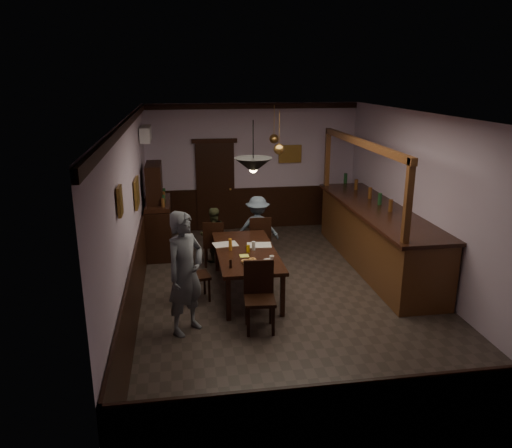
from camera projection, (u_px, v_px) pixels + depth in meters
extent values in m
cube|color=#2D2621|center=(287.00, 295.00, 8.53)|extent=(5.00, 8.00, 0.01)
cube|color=white|center=(291.00, 116.00, 7.66)|extent=(5.00, 8.00, 0.01)
cube|color=#BAA2BC|center=(253.00, 167.00, 11.88)|extent=(5.00, 0.01, 3.00)
cube|color=#BAA2BC|center=(389.00, 330.00, 4.31)|extent=(5.00, 0.01, 3.00)
cube|color=#BAA2BC|center=(131.00, 217.00, 7.73)|extent=(0.01, 8.00, 3.00)
cube|color=#BAA2BC|center=(433.00, 205.00, 8.47)|extent=(0.01, 8.00, 3.00)
cube|color=black|center=(246.00, 252.00, 8.48)|extent=(1.01, 2.20, 0.06)
cube|color=black|center=(228.00, 299.00, 7.56)|extent=(0.07, 0.07, 0.69)
cube|color=black|center=(282.00, 296.00, 7.69)|extent=(0.07, 0.07, 0.69)
cube|color=black|center=(217.00, 254.00, 9.49)|extent=(0.07, 0.07, 0.69)
cube|color=black|center=(260.00, 251.00, 9.62)|extent=(0.07, 0.07, 0.69)
cube|color=black|center=(214.00, 244.00, 9.78)|extent=(0.44, 0.44, 0.05)
cube|color=black|center=(213.00, 234.00, 9.53)|extent=(0.40, 0.08, 0.48)
cube|color=black|center=(223.00, 252.00, 10.00)|extent=(0.04, 0.04, 0.41)
cube|color=black|center=(207.00, 252.00, 9.99)|extent=(0.04, 0.04, 0.41)
cube|color=black|center=(222.00, 258.00, 9.69)|extent=(0.04, 0.04, 0.41)
cube|color=black|center=(206.00, 258.00, 9.68)|extent=(0.04, 0.04, 0.41)
cube|color=black|center=(259.00, 240.00, 9.91)|extent=(0.44, 0.44, 0.05)
cube|color=black|center=(260.00, 230.00, 9.64)|extent=(0.43, 0.06, 0.50)
cube|color=black|center=(267.00, 249.00, 10.16)|extent=(0.04, 0.04, 0.43)
cube|color=black|center=(250.00, 249.00, 10.12)|extent=(0.04, 0.04, 0.43)
cube|color=black|center=(269.00, 254.00, 9.83)|extent=(0.04, 0.04, 0.43)
cube|color=black|center=(252.00, 255.00, 9.79)|extent=(0.04, 0.04, 0.43)
cube|color=black|center=(260.00, 300.00, 7.23)|extent=(0.48, 0.48, 0.05)
cube|color=black|center=(259.00, 277.00, 7.34)|extent=(0.44, 0.08, 0.53)
cube|color=black|center=(248.00, 322.00, 7.12)|extent=(0.04, 0.04, 0.45)
cube|color=black|center=(273.00, 321.00, 7.14)|extent=(0.04, 0.04, 0.45)
cube|color=black|center=(247.00, 311.00, 7.46)|extent=(0.04, 0.04, 0.45)
cube|color=black|center=(271.00, 310.00, 7.49)|extent=(0.04, 0.04, 0.45)
cube|color=black|center=(197.00, 276.00, 8.25)|extent=(0.46, 0.46, 0.05)
cube|color=black|center=(186.00, 263.00, 8.12)|extent=(0.11, 0.39, 0.47)
cube|color=black|center=(209.00, 290.00, 8.23)|extent=(0.04, 0.04, 0.40)
cube|color=black|center=(205.00, 283.00, 8.51)|extent=(0.04, 0.04, 0.40)
cube|color=black|center=(190.00, 293.00, 8.12)|extent=(0.04, 0.04, 0.40)
cube|color=black|center=(186.00, 286.00, 8.41)|extent=(0.04, 0.04, 0.40)
imported|color=slate|center=(185.00, 273.00, 7.09)|extent=(0.78, 0.77, 1.82)
imported|color=#404529|center=(213.00, 235.00, 9.93)|extent=(0.62, 0.54, 1.11)
imported|color=slate|center=(258.00, 228.00, 10.04)|extent=(0.93, 0.65, 1.31)
cube|color=silver|center=(225.00, 244.00, 8.76)|extent=(0.46, 0.36, 0.01)
cube|color=silver|center=(259.00, 245.00, 8.73)|extent=(0.45, 0.34, 0.01)
cube|color=#E0EA56|center=(244.00, 256.00, 8.22)|extent=(0.15, 0.15, 0.00)
cylinder|color=white|center=(268.00, 260.00, 8.01)|extent=(0.15, 0.15, 0.01)
imported|color=white|center=(272.00, 258.00, 7.99)|extent=(0.08, 0.08, 0.07)
cylinder|color=white|center=(249.00, 262.00, 7.91)|extent=(0.22, 0.22, 0.01)
torus|color=#C68C47|center=(245.00, 261.00, 7.89)|extent=(0.13, 0.13, 0.04)
torus|color=#C68C47|center=(252.00, 260.00, 7.95)|extent=(0.13, 0.13, 0.04)
cylinder|color=gold|center=(248.00, 249.00, 8.38)|extent=(0.07, 0.07, 0.12)
cylinder|color=#BF721E|center=(230.00, 245.00, 8.46)|extent=(0.06, 0.06, 0.20)
cylinder|color=silver|center=(254.00, 246.00, 8.48)|extent=(0.06, 0.06, 0.15)
cylinder|color=black|center=(231.00, 264.00, 7.69)|extent=(0.04, 0.04, 0.14)
cube|color=black|center=(159.00, 229.00, 10.46)|extent=(0.51, 1.43, 1.02)
cube|color=black|center=(158.00, 203.00, 10.30)|extent=(0.49, 1.38, 0.08)
cube|color=black|center=(154.00, 183.00, 10.18)|extent=(0.31, 0.92, 0.82)
cube|color=#4E2914|center=(376.00, 238.00, 9.69)|extent=(0.93, 4.32, 1.13)
cube|color=black|center=(377.00, 209.00, 9.52)|extent=(1.03, 4.42, 0.06)
cube|color=#4E2914|center=(362.00, 143.00, 9.10)|extent=(0.10, 4.22, 0.12)
cube|color=#4E2914|center=(409.00, 203.00, 7.33)|extent=(0.10, 0.10, 1.34)
cube|color=#4E2914|center=(328.00, 159.00, 11.22)|extent=(0.10, 0.10, 1.34)
cube|color=black|center=(215.00, 187.00, 11.83)|extent=(0.90, 0.06, 2.10)
cube|color=white|center=(146.00, 134.00, 10.21)|extent=(0.20, 0.85, 0.30)
cube|color=olive|center=(120.00, 201.00, 6.03)|extent=(0.04, 0.28, 0.36)
cube|color=olive|center=(137.00, 193.00, 8.43)|extent=(0.04, 0.62, 0.48)
cube|color=olive|center=(290.00, 154.00, 11.89)|extent=(0.55, 0.04, 0.42)
cylinder|color=black|center=(253.00, 143.00, 7.17)|extent=(0.02, 0.02, 0.65)
cone|color=black|center=(253.00, 165.00, 7.26)|extent=(0.56, 0.56, 0.22)
sphere|color=#FFD88C|center=(253.00, 169.00, 7.27)|extent=(0.12, 0.12, 0.12)
cylinder|color=#BF8C3F|center=(279.00, 130.00, 9.07)|extent=(0.02, 0.02, 0.70)
cone|color=#BF8C3F|center=(279.00, 149.00, 9.17)|extent=(0.20, 0.20, 0.22)
sphere|color=#FFD88C|center=(279.00, 152.00, 9.18)|extent=(0.12, 0.12, 0.12)
cylinder|color=#BF8C3F|center=(274.00, 122.00, 10.55)|extent=(0.02, 0.02, 0.70)
cone|color=#BF8C3F|center=(274.00, 139.00, 10.65)|extent=(0.20, 0.20, 0.22)
sphere|color=#FFD88C|center=(274.00, 141.00, 10.66)|extent=(0.12, 0.12, 0.12)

